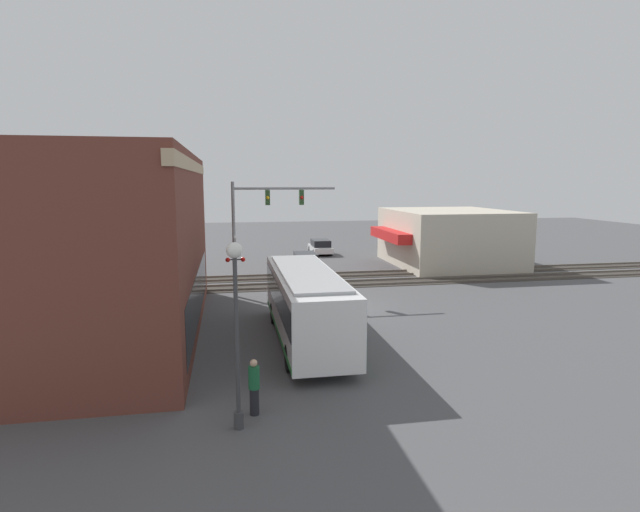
{
  "coord_description": "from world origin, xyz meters",
  "views": [
    {
      "loc": [
        -26.46,
        6.0,
        6.92
      ],
      "look_at": [
        2.8,
        0.65,
        2.48
      ],
      "focal_mm": 28.0,
      "sensor_mm": 36.0,
      "label": 1
    }
  ],
  "objects_px": {
    "parked_car_red": "(305,262)",
    "pedestrian_near_bus": "(350,317)",
    "streetlamp": "(236,320)",
    "pedestrian_by_lamp": "(254,387)",
    "city_bus": "(306,302)",
    "crossing_signal": "(235,260)",
    "parked_car_white": "(320,247)"
  },
  "relations": [
    {
      "from": "parked_car_red",
      "to": "parked_car_white",
      "type": "height_order",
      "value": "parked_car_red"
    },
    {
      "from": "city_bus",
      "to": "parked_car_white",
      "type": "bearing_deg",
      "value": -11.75
    },
    {
      "from": "crossing_signal",
      "to": "streetlamp",
      "type": "bearing_deg",
      "value": 179.35
    },
    {
      "from": "city_bus",
      "to": "parked_car_white",
      "type": "xyz_separation_m",
      "value": [
        25.96,
        -5.4,
        -1.08
      ]
    },
    {
      "from": "parked_car_white",
      "to": "streetlamp",
      "type": "bearing_deg",
      "value": 165.76
    },
    {
      "from": "crossing_signal",
      "to": "city_bus",
      "type": "bearing_deg",
      "value": -162.24
    },
    {
      "from": "crossing_signal",
      "to": "parked_car_red",
      "type": "xyz_separation_m",
      "value": [
        8.23,
        -5.49,
        -1.63
      ]
    },
    {
      "from": "streetlamp",
      "to": "parked_car_red",
      "type": "distance_m",
      "value": 25.46
    },
    {
      "from": "streetlamp",
      "to": "parked_car_white",
      "type": "height_order",
      "value": "streetlamp"
    },
    {
      "from": "parked_car_red",
      "to": "pedestrian_by_lamp",
      "type": "height_order",
      "value": "pedestrian_by_lamp"
    },
    {
      "from": "pedestrian_by_lamp",
      "to": "parked_car_white",
      "type": "bearing_deg",
      "value": -13.77
    },
    {
      "from": "parked_car_red",
      "to": "pedestrian_by_lamp",
      "type": "relative_size",
      "value": 2.72
    },
    {
      "from": "pedestrian_by_lamp",
      "to": "parked_car_red",
      "type": "bearing_deg",
      "value": -12.25
    },
    {
      "from": "pedestrian_near_bus",
      "to": "parked_car_white",
      "type": "bearing_deg",
      "value": -7.51
    },
    {
      "from": "parked_car_white",
      "to": "city_bus",
      "type": "bearing_deg",
      "value": 168.25
    },
    {
      "from": "parked_car_red",
      "to": "pedestrian_near_bus",
      "type": "height_order",
      "value": "pedestrian_near_bus"
    },
    {
      "from": "crossing_signal",
      "to": "pedestrian_by_lamp",
      "type": "bearing_deg",
      "value": -178.92
    },
    {
      "from": "streetlamp",
      "to": "parked_car_white",
      "type": "distance_m",
      "value": 34.55
    },
    {
      "from": "crossing_signal",
      "to": "parked_car_white",
      "type": "xyz_separation_m",
      "value": [
        16.94,
        -8.29,
        -1.64
      ]
    },
    {
      "from": "streetlamp",
      "to": "parked_car_red",
      "type": "xyz_separation_m",
      "value": [
        24.69,
        -5.68,
        -2.49
      ]
    },
    {
      "from": "crossing_signal",
      "to": "pedestrian_by_lamp",
      "type": "relative_size",
      "value": 2.21
    },
    {
      "from": "streetlamp",
      "to": "pedestrian_near_bus",
      "type": "bearing_deg",
      "value": -33.99
    },
    {
      "from": "crossing_signal",
      "to": "streetlamp",
      "type": "height_order",
      "value": "streetlamp"
    },
    {
      "from": "city_bus",
      "to": "pedestrian_by_lamp",
      "type": "bearing_deg",
      "value": 158.71
    },
    {
      "from": "crossing_signal",
      "to": "parked_car_red",
      "type": "relative_size",
      "value": 0.81
    },
    {
      "from": "crossing_signal",
      "to": "parked_car_white",
      "type": "distance_m",
      "value": 18.93
    },
    {
      "from": "city_bus",
      "to": "crossing_signal",
      "type": "bearing_deg",
      "value": 17.76
    },
    {
      "from": "streetlamp",
      "to": "pedestrian_by_lamp",
      "type": "relative_size",
      "value": 3.08
    },
    {
      "from": "pedestrian_near_bus",
      "to": "parked_car_red",
      "type": "bearing_deg",
      "value": -2.05
    },
    {
      "from": "parked_car_white",
      "to": "pedestrian_by_lamp",
      "type": "relative_size",
      "value": 2.46
    },
    {
      "from": "crossing_signal",
      "to": "pedestrian_near_bus",
      "type": "height_order",
      "value": "crossing_signal"
    },
    {
      "from": "city_bus",
      "to": "streetlamp",
      "type": "bearing_deg",
      "value": 157.52
    }
  ]
}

